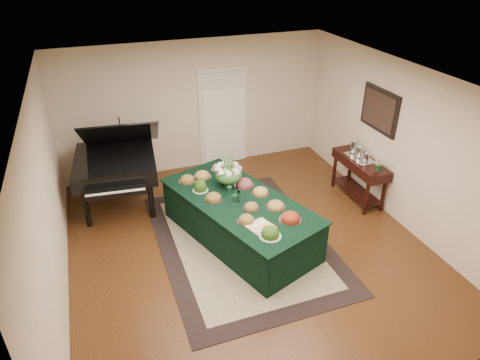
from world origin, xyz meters
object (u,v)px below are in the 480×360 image
object	(u,v)px
buffet_table	(239,219)
mahogany_sideboard	(360,168)
floral_centerpiece	(229,172)
grand_piano	(116,163)

from	to	relation	value
buffet_table	mahogany_sideboard	size ratio (longest dim) A/B	2.35
buffet_table	floral_centerpiece	bearing A→B (deg)	92.45
floral_centerpiece	mahogany_sideboard	size ratio (longest dim) A/B	0.36
floral_centerpiece	buffet_table	bearing A→B (deg)	-87.55
buffet_table	floral_centerpiece	size ratio (longest dim) A/B	6.50
grand_piano	mahogany_sideboard	xyz separation A→B (m)	(4.26, -1.31, -0.23)
buffet_table	grand_piano	distance (m)	2.49
grand_piano	mahogany_sideboard	world-z (taller)	grand_piano
floral_centerpiece	grand_piano	distance (m)	2.13
mahogany_sideboard	buffet_table	bearing A→B (deg)	-170.56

